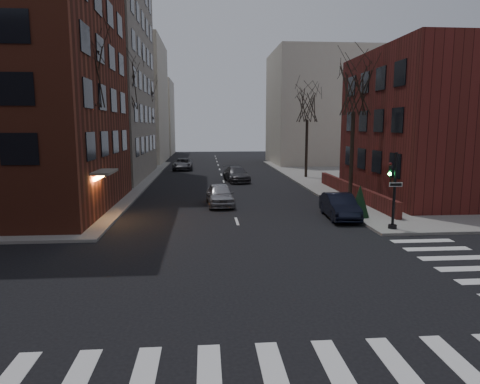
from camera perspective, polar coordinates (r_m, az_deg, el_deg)
name	(u,v)px	position (r m, az deg, el deg)	size (l,w,h in m)	color
ground	(266,308)	(13.52, 3.44, -15.20)	(160.00, 160.00, 0.00)	black
building_left_tan	(52,40)	(49.40, -23.73, 18.02)	(18.00, 18.00, 28.00)	gray
building_right_brick	(448,126)	(36.18, 25.98, 7.95)	(12.00, 14.00, 11.00)	#571C19
low_wall_right	(352,190)	(33.48, 14.74, 0.21)	(0.35, 16.00, 1.00)	#571C19
building_distant_la	(117,102)	(68.60, -16.06, 11.42)	(14.00, 16.00, 18.00)	beige
building_distant_ra	(320,108)	(64.49, 10.65, 10.91)	(14.00, 14.00, 16.00)	beige
building_distant_lb	(146,118)	(84.98, -12.39, 9.64)	(10.00, 12.00, 14.00)	beige
traffic_signal	(393,196)	(23.61, 19.73, -0.45)	(0.76, 0.44, 4.00)	black
tree_left_a	(83,74)	(27.31, -20.18, 14.55)	(4.18, 4.18, 10.26)	#2D231C
tree_left_b	(122,85)	(39.01, -15.42, 13.54)	(4.40, 4.40, 10.80)	#2D231C
tree_left_c	(145,104)	(52.75, -12.52, 11.38)	(3.96, 3.96, 9.72)	#2D231C
tree_right_a	(354,90)	(32.12, 15.01, 13.05)	(3.96, 3.96, 9.72)	#2D231C
tree_right_b	(307,105)	(45.52, 8.99, 11.35)	(3.74, 3.74, 9.18)	#2D231C
streetlamp_near	(123,142)	(34.84, -15.35, 6.44)	(0.36, 0.36, 6.28)	black
streetlamp_far	(153,136)	(54.62, -11.48, 7.33)	(0.36, 0.36, 6.28)	black
parked_sedan	(340,206)	(26.27, 13.14, -1.85)	(1.56, 4.49, 1.48)	black
car_lane_silver	(220,195)	(29.77, -2.69, -0.36)	(1.78, 4.42, 1.50)	#98989D
car_lane_gray	(236,174)	(42.42, -0.49, 2.38)	(2.05, 5.05, 1.46)	#39383D
car_lane_far	(183,164)	(54.35, -7.65, 3.71)	(2.39, 5.19, 1.44)	#444449
sandwich_board	(348,203)	(28.23, 14.20, -1.42)	(0.41, 0.57, 0.92)	silver
evergreen_shrub	(360,201)	(26.25, 15.67, -1.14)	(1.15, 1.15, 1.91)	black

